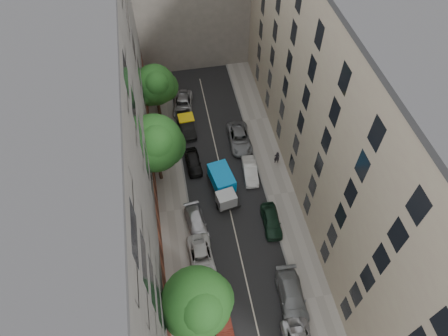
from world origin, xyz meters
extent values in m
plane|color=#4C4C49|center=(0.00, 0.00, 0.00)|extent=(120.00, 120.00, 0.00)
cube|color=black|center=(0.00, 0.00, 0.01)|extent=(8.00, 44.00, 0.02)
cube|color=gray|center=(-5.50, 0.00, 0.07)|extent=(3.00, 44.00, 0.15)
cube|color=gray|center=(5.50, 0.00, 0.07)|extent=(3.00, 44.00, 0.15)
cube|color=#464442|center=(-11.00, 0.00, 10.00)|extent=(8.00, 44.00, 20.00)
cube|color=tan|center=(11.00, 0.00, 10.00)|extent=(8.00, 44.00, 20.00)
cube|color=black|center=(-0.29, 1.31, 0.50)|extent=(2.74, 5.17, 0.27)
cube|color=#9D9FA1|center=(-0.29, -0.41, 1.32)|extent=(2.05, 1.75, 1.55)
cube|color=#0D9BFF|center=(-0.29, 2.13, 1.45)|extent=(2.54, 3.57, 1.64)
cylinder|color=black|center=(-1.16, -0.41, 0.38)|extent=(0.25, 0.76, 0.76)
cylinder|color=black|center=(0.57, -0.41, 0.38)|extent=(0.25, 0.76, 0.76)
cylinder|color=black|center=(-1.16, 2.77, 0.38)|extent=(0.25, 0.76, 0.76)
cylinder|color=black|center=(0.57, 2.77, 0.38)|extent=(0.25, 0.76, 0.76)
imported|color=#4A160E|center=(-2.80, -11.51, 0.68)|extent=(1.67, 4.19, 1.36)
imported|color=silver|center=(-3.60, -5.80, 0.65)|extent=(2.30, 4.77, 1.31)
imported|color=#AFAFB4|center=(-3.53, -2.20, 0.64)|extent=(2.25, 4.56, 1.27)
imported|color=black|center=(-2.80, 5.40, 0.66)|extent=(1.73, 3.94, 1.32)
imported|color=black|center=(-2.80, 11.00, 0.74)|extent=(1.84, 4.58, 1.48)
imported|color=#BAB9BE|center=(-2.80, 14.60, 0.69)|extent=(3.04, 5.26, 1.38)
imported|color=slate|center=(3.39, -10.80, 0.75)|extent=(2.39, 5.29, 1.50)
imported|color=black|center=(3.60, -3.27, 0.69)|extent=(1.84, 4.14, 1.38)
imported|color=silver|center=(2.95, 3.09, 0.66)|extent=(1.70, 4.08, 1.31)
imported|color=slate|center=(2.80, 7.80, 0.71)|extent=(2.55, 5.18, 1.41)
cylinder|color=#382619|center=(-4.60, -11.38, 1.37)|extent=(0.36, 0.36, 2.43)
cylinder|color=#382619|center=(-4.60, -11.38, 3.45)|extent=(0.24, 0.24, 1.74)
sphere|color=#1E4918|center=(-4.60, -11.38, 5.15)|extent=(5.29, 5.29, 5.29)
sphere|color=#1E4918|center=(-3.70, -10.98, 4.32)|extent=(3.97, 3.97, 3.97)
sphere|color=#1E4918|center=(-5.30, -11.88, 4.67)|extent=(3.71, 3.71, 3.71)
sphere|color=#1E4918|center=(-4.40, -12.18, 6.06)|extent=(3.44, 3.44, 3.44)
cylinder|color=#382619|center=(-6.40, 4.30, 1.49)|extent=(0.36, 0.36, 2.68)
cylinder|color=#382619|center=(-6.40, 4.30, 3.78)|extent=(0.24, 0.24, 1.91)
sphere|color=#1E4918|center=(-6.40, 4.30, 5.66)|extent=(5.64, 5.64, 5.64)
sphere|color=#1E4918|center=(-5.50, 4.70, 4.74)|extent=(4.23, 4.23, 4.23)
sphere|color=#1E4918|center=(-7.10, 3.80, 5.12)|extent=(3.95, 3.95, 3.95)
sphere|color=#1E4918|center=(-6.20, 3.50, 6.65)|extent=(3.67, 3.67, 3.67)
cylinder|color=#382619|center=(-5.72, 14.00, 1.24)|extent=(0.36, 0.36, 2.19)
cylinder|color=#382619|center=(-5.72, 14.00, 3.12)|extent=(0.24, 0.24, 1.56)
sphere|color=#1E4918|center=(-5.72, 14.00, 4.65)|extent=(4.64, 4.64, 4.64)
sphere|color=#1E4918|center=(-4.82, 14.40, 3.90)|extent=(3.48, 3.48, 3.48)
sphere|color=#1E4918|center=(-6.42, 13.50, 4.21)|extent=(3.25, 3.25, 3.25)
sphere|color=#1E4918|center=(-5.52, 13.20, 5.47)|extent=(3.02, 3.02, 3.02)
cylinder|color=#1C632D|center=(-5.41, -9.42, 3.13)|extent=(0.14, 0.14, 5.96)
sphere|color=silver|center=(-5.41, -9.42, 6.21)|extent=(0.36, 0.36, 0.36)
imported|color=black|center=(6.13, 4.12, 0.97)|extent=(0.66, 0.49, 1.64)
camera|label=1|loc=(-4.52, -21.87, 33.98)|focal=32.00mm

